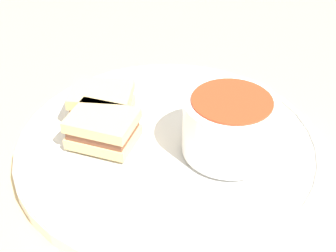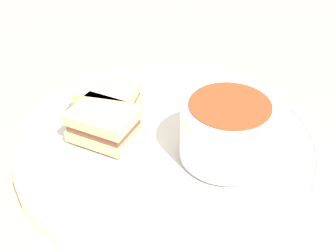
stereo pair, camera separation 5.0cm
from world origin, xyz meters
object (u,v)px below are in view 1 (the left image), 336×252
(soup_bowl, at_px, (231,123))
(sandwich_half_far, at_px, (103,129))
(spoon, at_px, (208,96))
(sandwich_half_near, at_px, (102,102))

(soup_bowl, height_order, sandwich_half_far, soup_bowl)
(sandwich_half_far, bearing_deg, spoon, -39.06)
(sandwich_half_near, bearing_deg, sandwich_half_far, -156.22)
(soup_bowl, bearing_deg, sandwich_half_near, 83.42)
(soup_bowl, height_order, spoon, soup_bowl)
(soup_bowl, bearing_deg, spoon, 25.44)
(sandwich_half_near, distance_m, sandwich_half_far, 0.05)
(soup_bowl, height_order, sandwich_half_near, soup_bowl)
(soup_bowl, relative_size, sandwich_half_near, 1.25)
(spoon, relative_size, sandwich_half_near, 1.29)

